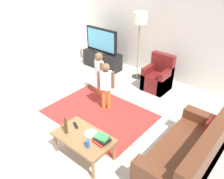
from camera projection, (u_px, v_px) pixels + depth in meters
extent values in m
plane|color=beige|center=(92.00, 130.00, 4.58)|extent=(7.80, 7.80, 0.00)
cube|color=silver|center=(173.00, 29.00, 5.89)|extent=(6.00, 0.12, 2.70)
cube|color=silver|center=(1.00, 34.00, 5.58)|extent=(0.12, 6.00, 2.70)
cube|color=#9E2D28|center=(99.00, 114.00, 5.04)|extent=(2.20, 1.60, 0.01)
cube|color=black|center=(102.00, 60.00, 6.99)|extent=(1.20, 0.44, 0.50)
cube|color=black|center=(101.00, 65.00, 7.03)|extent=(1.10, 0.32, 0.03)
cube|color=black|center=(102.00, 52.00, 6.84)|extent=(0.44, 0.28, 0.03)
cube|color=black|center=(101.00, 40.00, 6.67)|extent=(1.10, 0.07, 0.68)
cube|color=#59B2D8|center=(101.00, 40.00, 6.64)|extent=(1.00, 0.01, 0.58)
cube|color=brown|center=(184.00, 158.00, 3.66)|extent=(0.80, 1.80, 0.42)
cube|color=brown|center=(205.00, 157.00, 3.39)|extent=(0.20, 1.80, 0.86)
cube|color=brown|center=(204.00, 129.00, 4.15)|extent=(0.80, 0.20, 0.60)
cube|color=#B22823|center=(211.00, 128.00, 3.77)|extent=(0.10, 0.32, 0.32)
cube|color=maroon|center=(157.00, 82.00, 5.86)|extent=(0.60, 0.60, 0.42)
cube|color=maroon|center=(162.00, 70.00, 5.89)|extent=(0.60, 0.16, 0.90)
cube|color=maroon|center=(149.00, 76.00, 5.95)|extent=(0.12, 0.60, 0.60)
cube|color=maroon|center=(165.00, 82.00, 5.68)|extent=(0.12, 0.60, 0.60)
cylinder|color=#262626|center=(137.00, 76.00, 6.56)|extent=(0.28, 0.28, 0.02)
cylinder|color=#99844C|center=(138.00, 51.00, 6.18)|extent=(0.03, 0.03, 1.50)
cylinder|color=silver|center=(140.00, 18.00, 5.74)|extent=(0.36, 0.36, 0.28)
cylinder|color=orange|center=(99.00, 86.00, 5.60)|extent=(0.08, 0.08, 0.50)
cylinder|color=orange|center=(101.00, 88.00, 5.51)|extent=(0.08, 0.08, 0.50)
cube|color=white|center=(99.00, 69.00, 5.32)|extent=(0.27, 0.22, 0.43)
sphere|color=brown|center=(99.00, 56.00, 5.17)|extent=(0.18, 0.18, 0.18)
cylinder|color=brown|center=(97.00, 66.00, 5.43)|extent=(0.07, 0.07, 0.39)
cylinder|color=brown|center=(102.00, 71.00, 5.19)|extent=(0.07, 0.07, 0.39)
cylinder|color=orange|center=(104.00, 99.00, 5.11)|extent=(0.08, 0.08, 0.49)
cylinder|color=orange|center=(109.00, 99.00, 5.09)|extent=(0.08, 0.08, 0.49)
cube|color=white|center=(106.00, 80.00, 4.87)|extent=(0.27, 0.24, 0.42)
sphere|color=brown|center=(106.00, 67.00, 4.72)|extent=(0.18, 0.18, 0.18)
cylinder|color=brown|center=(99.00, 79.00, 4.88)|extent=(0.07, 0.07, 0.38)
cylinder|color=brown|center=(113.00, 80.00, 4.84)|extent=(0.07, 0.07, 0.38)
cube|color=olive|center=(83.00, 137.00, 3.80)|extent=(1.00, 0.60, 0.04)
cylinder|color=olive|center=(56.00, 143.00, 3.99)|extent=(0.05, 0.05, 0.38)
cylinder|color=olive|center=(93.00, 170.00, 3.49)|extent=(0.05, 0.05, 0.38)
cylinder|color=olive|center=(77.00, 128.00, 4.33)|extent=(0.05, 0.05, 0.38)
cylinder|color=olive|center=(114.00, 151.00, 3.82)|extent=(0.05, 0.05, 0.38)
cube|color=red|center=(101.00, 141.00, 3.68)|extent=(0.24, 0.23, 0.03)
cube|color=black|center=(102.00, 139.00, 3.66)|extent=(0.25, 0.19, 0.04)
cube|color=#388C4C|center=(102.00, 137.00, 3.65)|extent=(0.24, 0.19, 0.04)
cylinder|color=#4C3319|center=(66.00, 127.00, 3.81)|extent=(0.06, 0.06, 0.26)
cylinder|color=#4C3319|center=(65.00, 119.00, 3.72)|extent=(0.02, 0.02, 0.06)
cube|color=black|center=(76.00, 125.00, 4.02)|extent=(0.17, 0.12, 0.02)
cylinder|color=#2659B2|center=(87.00, 144.00, 3.56)|extent=(0.07, 0.07, 0.12)
cylinder|color=white|center=(91.00, 133.00, 3.84)|extent=(0.22, 0.22, 0.02)
cube|color=silver|center=(92.00, 134.00, 3.82)|extent=(0.15, 0.05, 0.01)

